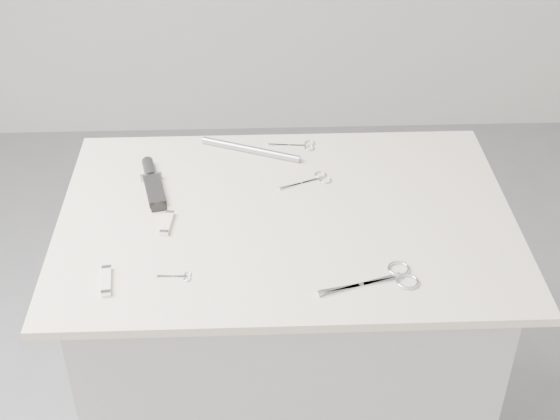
{
  "coord_description": "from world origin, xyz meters",
  "views": [
    {
      "loc": [
        -0.07,
        -1.39,
        1.93
      ],
      "look_at": [
        -0.01,
        0.02,
        0.92
      ],
      "focal_mm": 50.0,
      "sensor_mm": 36.0,
      "label": 1
    }
  ],
  "objects_px": {
    "metal_rail": "(250,149)",
    "embroidery_scissors_a": "(314,180)",
    "plinth": "(285,363)",
    "pocket_knife_a": "(167,223)",
    "embroidery_scissors_b": "(300,146)",
    "pocket_knife_b": "(106,281)",
    "tiny_scissors": "(179,277)",
    "sheathed_knife": "(152,181)",
    "large_shears": "(388,278)"
  },
  "relations": [
    {
      "from": "large_shears",
      "to": "embroidery_scissors_a",
      "type": "distance_m",
      "value": 0.38
    },
    {
      "from": "plinth",
      "to": "pocket_knife_a",
      "type": "bearing_deg",
      "value": -173.4
    },
    {
      "from": "embroidery_scissors_a",
      "to": "sheathed_knife",
      "type": "xyz_separation_m",
      "value": [
        -0.38,
        0.0,
        0.01
      ]
    },
    {
      "from": "large_shears",
      "to": "tiny_scissors",
      "type": "distance_m",
      "value": 0.41
    },
    {
      "from": "pocket_knife_b",
      "to": "plinth",
      "type": "bearing_deg",
      "value": -66.3
    },
    {
      "from": "metal_rail",
      "to": "sheathed_knife",
      "type": "bearing_deg",
      "value": -150.34
    },
    {
      "from": "embroidery_scissors_b",
      "to": "tiny_scissors",
      "type": "distance_m",
      "value": 0.56
    },
    {
      "from": "plinth",
      "to": "sheathed_knife",
      "type": "height_order",
      "value": "sheathed_knife"
    },
    {
      "from": "metal_rail",
      "to": "embroidery_scissors_a",
      "type": "bearing_deg",
      "value": -41.84
    },
    {
      "from": "pocket_knife_b",
      "to": "embroidery_scissors_b",
      "type": "bearing_deg",
      "value": -46.11
    },
    {
      "from": "embroidery_scissors_b",
      "to": "tiny_scissors",
      "type": "xyz_separation_m",
      "value": [
        -0.27,
        -0.49,
        -0.0
      ]
    },
    {
      "from": "tiny_scissors",
      "to": "pocket_knife_b",
      "type": "bearing_deg",
      "value": -172.13
    },
    {
      "from": "embroidery_scissors_b",
      "to": "large_shears",
      "type": "bearing_deg",
      "value": -68.84
    },
    {
      "from": "sheathed_knife",
      "to": "metal_rail",
      "type": "height_order",
      "value": "sheathed_knife"
    },
    {
      "from": "plinth",
      "to": "embroidery_scissors_a",
      "type": "xyz_separation_m",
      "value": [
        0.07,
        0.13,
        0.47
      ]
    },
    {
      "from": "plinth",
      "to": "pocket_knife_a",
      "type": "relative_size",
      "value": 11.16
    },
    {
      "from": "large_shears",
      "to": "embroidery_scissors_b",
      "type": "distance_m",
      "value": 0.54
    },
    {
      "from": "embroidery_scissors_b",
      "to": "pocket_knife_b",
      "type": "relative_size",
      "value": 1.34
    },
    {
      "from": "pocket_knife_b",
      "to": "pocket_knife_a",
      "type": "bearing_deg",
      "value": -36.29
    },
    {
      "from": "large_shears",
      "to": "embroidery_scissors_b",
      "type": "relative_size",
      "value": 1.76
    },
    {
      "from": "plinth",
      "to": "metal_rail",
      "type": "height_order",
      "value": "metal_rail"
    },
    {
      "from": "embroidery_scissors_a",
      "to": "metal_rail",
      "type": "xyz_separation_m",
      "value": [
        -0.15,
        0.13,
        0.01
      ]
    },
    {
      "from": "plinth",
      "to": "embroidery_scissors_b",
      "type": "relative_size",
      "value": 7.8
    },
    {
      "from": "large_shears",
      "to": "sheathed_knife",
      "type": "distance_m",
      "value": 0.61
    },
    {
      "from": "plinth",
      "to": "embroidery_scissors_b",
      "type": "distance_m",
      "value": 0.56
    },
    {
      "from": "sheathed_knife",
      "to": "plinth",
      "type": "bearing_deg",
      "value": -126.53
    },
    {
      "from": "plinth",
      "to": "embroidery_scissors_a",
      "type": "distance_m",
      "value": 0.5
    },
    {
      "from": "embroidery_scissors_b",
      "to": "metal_rail",
      "type": "xyz_separation_m",
      "value": [
        -0.13,
        -0.03,
        0.01
      ]
    },
    {
      "from": "embroidery_scissors_a",
      "to": "embroidery_scissors_b",
      "type": "distance_m",
      "value": 0.16
    },
    {
      "from": "plinth",
      "to": "metal_rail",
      "type": "distance_m",
      "value": 0.55
    },
    {
      "from": "embroidery_scissors_b",
      "to": "pocket_knife_b",
      "type": "distance_m",
      "value": 0.65
    },
    {
      "from": "tiny_scissors",
      "to": "plinth",
      "type": "bearing_deg",
      "value": 45.37
    },
    {
      "from": "plinth",
      "to": "large_shears",
      "type": "distance_m",
      "value": 0.56
    },
    {
      "from": "embroidery_scissors_a",
      "to": "pocket_knife_a",
      "type": "bearing_deg",
      "value": -176.61
    },
    {
      "from": "plinth",
      "to": "tiny_scissors",
      "type": "xyz_separation_m",
      "value": [
        -0.22,
        -0.2,
        0.47
      ]
    },
    {
      "from": "pocket_knife_a",
      "to": "pocket_knife_b",
      "type": "relative_size",
      "value": 0.94
    },
    {
      "from": "embroidery_scissors_b",
      "to": "sheathed_knife",
      "type": "height_order",
      "value": "sheathed_knife"
    },
    {
      "from": "embroidery_scissors_a",
      "to": "plinth",
      "type": "bearing_deg",
      "value": -140.91
    },
    {
      "from": "embroidery_scissors_b",
      "to": "embroidery_scissors_a",
      "type": "bearing_deg",
      "value": -76.29
    },
    {
      "from": "embroidery_scissors_b",
      "to": "metal_rail",
      "type": "distance_m",
      "value": 0.13
    },
    {
      "from": "plinth",
      "to": "sheathed_knife",
      "type": "relative_size",
      "value": 4.7
    },
    {
      "from": "pocket_knife_a",
      "to": "pocket_knife_b",
      "type": "distance_m",
      "value": 0.21
    },
    {
      "from": "pocket_knife_a",
      "to": "plinth",
      "type": "bearing_deg",
      "value": -77.62
    },
    {
      "from": "large_shears",
      "to": "pocket_knife_b",
      "type": "relative_size",
      "value": 2.35
    },
    {
      "from": "sheathed_knife",
      "to": "pocket_knife_b",
      "type": "xyz_separation_m",
      "value": [
        -0.06,
        -0.35,
        -0.0
      ]
    },
    {
      "from": "plinth",
      "to": "pocket_knife_b",
      "type": "relative_size",
      "value": 10.45
    },
    {
      "from": "embroidery_scissors_a",
      "to": "metal_rail",
      "type": "distance_m",
      "value": 0.2
    },
    {
      "from": "large_shears",
      "to": "pocket_knife_b",
      "type": "height_order",
      "value": "pocket_knife_b"
    },
    {
      "from": "tiny_scissors",
      "to": "metal_rail",
      "type": "xyz_separation_m",
      "value": [
        0.14,
        0.47,
        0.01
      ]
    },
    {
      "from": "pocket_knife_b",
      "to": "metal_rail",
      "type": "height_order",
      "value": "metal_rail"
    }
  ]
}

